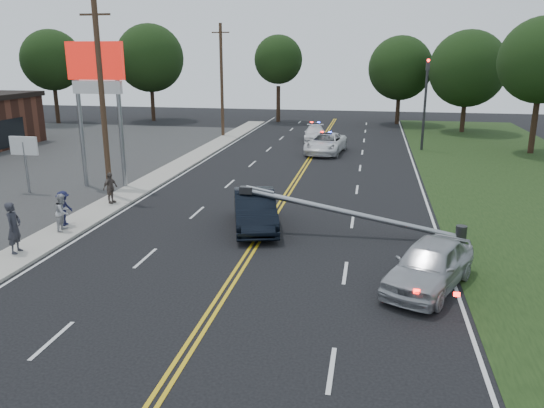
% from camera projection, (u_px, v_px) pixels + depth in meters
% --- Properties ---
extents(ground, '(120.00, 120.00, 0.00)m').
position_uv_depth(ground, '(209.00, 317.00, 15.29)').
color(ground, black).
rests_on(ground, ground).
extents(sidewalk, '(1.80, 70.00, 0.12)m').
position_uv_depth(sidewalk, '(106.00, 207.00, 26.24)').
color(sidewalk, '#AAA599').
rests_on(sidewalk, ground).
extents(centerline_yellow, '(0.36, 80.00, 0.00)m').
position_uv_depth(centerline_yellow, '(273.00, 217.00, 24.75)').
color(centerline_yellow, gold).
rests_on(centerline_yellow, ground).
extents(pylon_sign, '(3.20, 0.35, 8.00)m').
position_uv_depth(pylon_sign, '(97.00, 80.00, 28.78)').
color(pylon_sign, gray).
rests_on(pylon_sign, ground).
extents(small_sign, '(1.60, 0.14, 3.10)m').
position_uv_depth(small_sign, '(24.00, 151.00, 28.51)').
color(small_sign, gray).
rests_on(small_sign, ground).
extents(traffic_signal, '(0.28, 0.41, 7.05)m').
position_uv_depth(traffic_signal, '(426.00, 96.00, 41.02)').
color(traffic_signal, '#2D2D30').
rests_on(traffic_signal, ground).
extents(fallen_streetlight, '(9.36, 0.44, 1.91)m').
position_uv_depth(fallen_streetlight, '(363.00, 215.00, 21.86)').
color(fallen_streetlight, '#2D2D30').
rests_on(fallen_streetlight, ground).
extents(utility_pole_mid, '(1.60, 0.28, 10.00)m').
position_uv_depth(utility_pole_mid, '(102.00, 100.00, 26.91)').
color(utility_pole_mid, '#382619').
rests_on(utility_pole_mid, ground).
extents(utility_pole_far, '(1.60, 0.28, 10.00)m').
position_uv_depth(utility_pole_far, '(222.00, 80.00, 47.71)').
color(utility_pole_far, '#382619').
rests_on(utility_pole_far, ground).
extents(tree_4, '(6.42, 6.42, 9.96)m').
position_uv_depth(tree_4, '(52.00, 60.00, 56.84)').
color(tree_4, black).
rests_on(tree_4, ground).
extents(tree_5, '(7.47, 7.47, 10.68)m').
position_uv_depth(tree_5, '(150.00, 58.00, 59.16)').
color(tree_5, black).
rests_on(tree_5, ground).
extents(tree_6, '(5.30, 5.30, 9.45)m').
position_uv_depth(tree_6, '(278.00, 60.00, 58.19)').
color(tree_6, black).
rests_on(tree_6, ground).
extents(tree_7, '(6.74, 6.74, 9.31)m').
position_uv_depth(tree_7, '(400.00, 68.00, 56.41)').
color(tree_7, black).
rests_on(tree_7, ground).
extents(tree_8, '(7.23, 7.23, 9.64)m').
position_uv_depth(tree_8, '(468.00, 69.00, 50.45)').
color(tree_8, black).
rests_on(tree_8, ground).
extents(tree_9, '(6.32, 6.32, 10.08)m').
position_uv_depth(tree_9, '(543.00, 60.00, 38.96)').
color(tree_9, black).
rests_on(tree_9, ground).
extents(crashed_sedan, '(3.02, 5.25, 1.64)m').
position_uv_depth(crashed_sedan, '(255.00, 210.00, 23.00)').
color(crashed_sedan, black).
rests_on(crashed_sedan, ground).
extents(waiting_sedan, '(3.63, 4.99, 1.58)m').
position_uv_depth(waiting_sedan, '(430.00, 265.00, 17.05)').
color(waiting_sedan, '#ACAEB4').
rests_on(waiting_sedan, ground).
extents(emergency_a, '(3.14, 5.73, 1.52)m').
position_uv_depth(emergency_a, '(326.00, 143.00, 40.57)').
color(emergency_a, white).
rests_on(emergency_a, ground).
extents(emergency_b, '(2.22, 4.57, 1.28)m').
position_uv_depth(emergency_b, '(315.00, 134.00, 46.39)').
color(emergency_b, white).
rests_on(emergency_b, ground).
extents(bystander_a, '(0.56, 0.77, 1.96)m').
position_uv_depth(bystander_a, '(14.00, 228.00, 19.75)').
color(bystander_a, '#292A32').
rests_on(bystander_a, sidewalk).
extents(bystander_b, '(0.67, 0.82, 1.59)m').
position_uv_depth(bystander_b, '(63.00, 212.00, 22.32)').
color(bystander_b, '#A9A9AD').
rests_on(bystander_b, sidewalk).
extents(bystander_c, '(0.66, 1.04, 1.53)m').
position_uv_depth(bystander_c, '(64.00, 208.00, 23.00)').
color(bystander_c, '#181A3C').
rests_on(bystander_c, sidewalk).
extents(bystander_d, '(0.62, 0.99, 1.57)m').
position_uv_depth(bystander_d, '(110.00, 188.00, 26.44)').
color(bystander_d, '#594E47').
rests_on(bystander_d, sidewalk).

